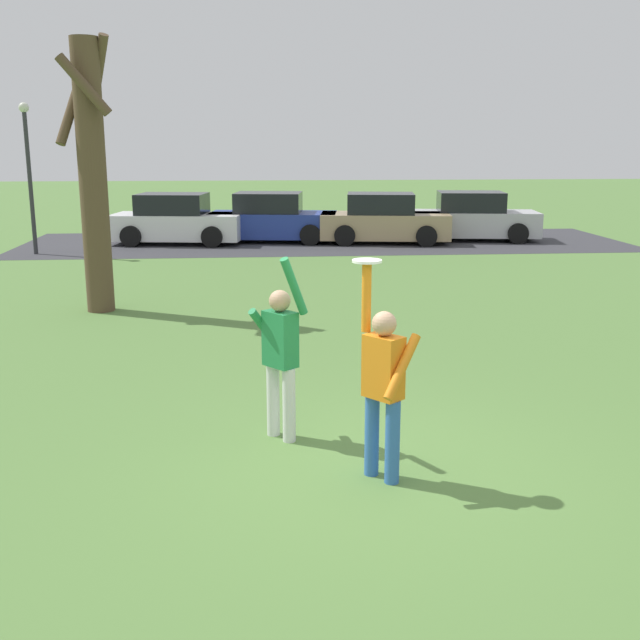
{
  "coord_description": "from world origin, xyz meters",
  "views": [
    {
      "loc": [
        -1.1,
        -7.0,
        3.16
      ],
      "look_at": [
        -0.38,
        1.28,
        1.22
      ],
      "focal_mm": 42.85,
      "sensor_mm": 36.0,
      "label": 1
    }
  ],
  "objects_px": {
    "person_defender": "(280,352)",
    "parked_car_silver": "(473,218)",
    "parked_car_white": "(177,221)",
    "parked_car_tan": "(384,220)",
    "lamppost_by_lot": "(29,164)",
    "person_catcher": "(383,381)",
    "frisbee_disc": "(367,261)",
    "parked_car_blue": "(272,219)",
    "bare_tree_tall": "(92,170)"
  },
  "relations": [
    {
      "from": "lamppost_by_lot",
      "to": "parked_car_white",
      "type": "bearing_deg",
      "value": 28.18
    },
    {
      "from": "parked_car_white",
      "to": "parked_car_tan",
      "type": "distance_m",
      "value": 6.65
    },
    {
      "from": "parked_car_white",
      "to": "parked_car_silver",
      "type": "relative_size",
      "value": 1.0
    },
    {
      "from": "frisbee_disc",
      "to": "parked_car_silver",
      "type": "distance_m",
      "value": 19.02
    },
    {
      "from": "parked_car_tan",
      "to": "bare_tree_tall",
      "type": "relative_size",
      "value": 0.85
    },
    {
      "from": "parked_car_white",
      "to": "lamppost_by_lot",
      "type": "distance_m",
      "value": 4.77
    },
    {
      "from": "person_defender",
      "to": "lamppost_by_lot",
      "type": "xyz_separation_m",
      "value": [
        -6.6,
        14.82,
        1.6
      ]
    },
    {
      "from": "person_defender",
      "to": "parked_car_tan",
      "type": "xyz_separation_m",
      "value": [
        3.92,
        16.51,
        -0.25
      ]
    },
    {
      "from": "parked_car_tan",
      "to": "lamppost_by_lot",
      "type": "xyz_separation_m",
      "value": [
        -10.51,
        -1.69,
        1.86
      ]
    },
    {
      "from": "person_catcher",
      "to": "parked_car_white",
      "type": "height_order",
      "value": "person_catcher"
    },
    {
      "from": "person_defender",
      "to": "bare_tree_tall",
      "type": "relative_size",
      "value": 0.4
    },
    {
      "from": "parked_car_silver",
      "to": "frisbee_disc",
      "type": "bearing_deg",
      "value": -100.98
    },
    {
      "from": "frisbee_disc",
      "to": "parked_car_white",
      "type": "xyz_separation_m",
      "value": [
        -3.5,
        17.85,
        -1.37
      ]
    },
    {
      "from": "bare_tree_tall",
      "to": "lamppost_by_lot",
      "type": "distance_m",
      "value": 8.67
    },
    {
      "from": "person_defender",
      "to": "lamppost_by_lot",
      "type": "distance_m",
      "value": 16.3
    },
    {
      "from": "frisbee_disc",
      "to": "parked_car_tan",
      "type": "height_order",
      "value": "frisbee_disc"
    },
    {
      "from": "bare_tree_tall",
      "to": "parked_car_tan",
      "type": "bearing_deg",
      "value": 53.56
    },
    {
      "from": "parked_car_silver",
      "to": "parked_car_tan",
      "type": "bearing_deg",
      "value": -163.31
    },
    {
      "from": "person_catcher",
      "to": "parked_car_silver",
      "type": "bearing_deg",
      "value": -58.0
    },
    {
      "from": "lamppost_by_lot",
      "to": "person_defender",
      "type": "bearing_deg",
      "value": -66.02
    },
    {
      "from": "person_catcher",
      "to": "lamppost_by_lot",
      "type": "relative_size",
      "value": 0.49
    },
    {
      "from": "parked_car_blue",
      "to": "bare_tree_tall",
      "type": "xyz_separation_m",
      "value": [
        -3.57,
        -10.32,
        1.93
      ]
    },
    {
      "from": "bare_tree_tall",
      "to": "parked_car_white",
      "type": "bearing_deg",
      "value": 87.11
    },
    {
      "from": "person_catcher",
      "to": "parked_car_tan",
      "type": "relative_size",
      "value": 0.48
    },
    {
      "from": "parked_car_silver",
      "to": "lamppost_by_lot",
      "type": "bearing_deg",
      "value": -162.86
    },
    {
      "from": "parked_car_silver",
      "to": "lamppost_by_lot",
      "type": "height_order",
      "value": "lamppost_by_lot"
    },
    {
      "from": "parked_car_blue",
      "to": "parked_car_tan",
      "type": "height_order",
      "value": "same"
    },
    {
      "from": "parked_car_blue",
      "to": "parked_car_silver",
      "type": "relative_size",
      "value": 1.0
    },
    {
      "from": "person_defender",
      "to": "parked_car_white",
      "type": "distance_m",
      "value": 17.12
    },
    {
      "from": "parked_car_tan",
      "to": "person_defender",
      "type": "bearing_deg",
      "value": -95.19
    },
    {
      "from": "lamppost_by_lot",
      "to": "bare_tree_tall",
      "type": "bearing_deg",
      "value": -67.15
    },
    {
      "from": "lamppost_by_lot",
      "to": "parked_car_tan",
      "type": "bearing_deg",
      "value": 9.11
    },
    {
      "from": "parked_car_tan",
      "to": "person_catcher",
      "type": "bearing_deg",
      "value": -91.49
    },
    {
      "from": "parked_car_blue",
      "to": "parked_car_tan",
      "type": "distance_m",
      "value": 3.64
    },
    {
      "from": "person_defender",
      "to": "parked_car_blue",
      "type": "xyz_separation_m",
      "value": [
        0.34,
        17.16,
        -0.25
      ]
    },
    {
      "from": "parked_car_blue",
      "to": "parked_car_silver",
      "type": "bearing_deg",
      "value": 6.58
    },
    {
      "from": "parked_car_blue",
      "to": "parked_car_silver",
      "type": "xyz_separation_m",
      "value": [
        6.66,
        -0.18,
        0.0
      ]
    },
    {
      "from": "person_catcher",
      "to": "person_defender",
      "type": "bearing_deg",
      "value": -0.0
    },
    {
      "from": "bare_tree_tall",
      "to": "frisbee_disc",
      "type": "bearing_deg",
      "value": -62.76
    },
    {
      "from": "lamppost_by_lot",
      "to": "parked_car_silver",
      "type": "bearing_deg",
      "value": 8.98
    },
    {
      "from": "parked_car_silver",
      "to": "person_catcher",
      "type": "bearing_deg",
      "value": -100.41
    },
    {
      "from": "person_defender",
      "to": "parked_car_silver",
      "type": "xyz_separation_m",
      "value": [
        7.0,
        16.97,
        -0.25
      ]
    },
    {
      "from": "parked_car_silver",
      "to": "parked_car_white",
      "type": "bearing_deg",
      "value": -171.42
    },
    {
      "from": "person_defender",
      "to": "parked_car_silver",
      "type": "relative_size",
      "value": 0.47
    },
    {
      "from": "frisbee_disc",
      "to": "parked_car_tan",
      "type": "distance_m",
      "value": 17.79
    },
    {
      "from": "lamppost_by_lot",
      "to": "parked_car_blue",
      "type": "bearing_deg",
      "value": 18.59
    },
    {
      "from": "person_defender",
      "to": "bare_tree_tall",
      "type": "height_order",
      "value": "bare_tree_tall"
    },
    {
      "from": "parked_car_tan",
      "to": "bare_tree_tall",
      "type": "bearing_deg",
      "value": -118.28
    },
    {
      "from": "person_catcher",
      "to": "parked_car_white",
      "type": "bearing_deg",
      "value": -28.02
    },
    {
      "from": "parked_car_white",
      "to": "parked_car_silver",
      "type": "bearing_deg",
      "value": 8.58
    }
  ]
}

